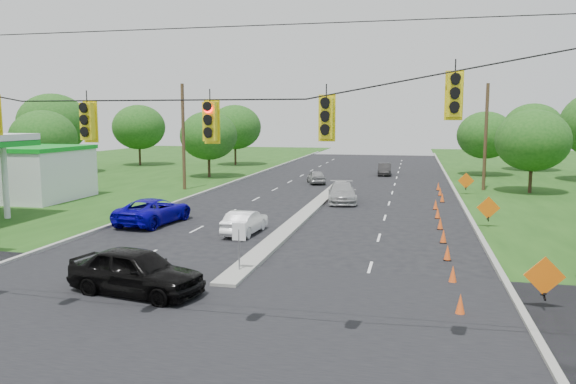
# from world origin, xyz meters

# --- Properties ---
(ground) EXTENTS (160.00, 160.00, 0.00)m
(ground) POSITION_xyz_m (0.00, 0.00, 0.00)
(ground) COLOR black
(ground) RESTS_ON ground
(cross_street) EXTENTS (160.00, 14.00, 0.02)m
(cross_street) POSITION_xyz_m (0.00, 0.00, 0.00)
(cross_street) COLOR black
(cross_street) RESTS_ON ground
(curb_left) EXTENTS (0.25, 110.00, 0.16)m
(curb_left) POSITION_xyz_m (-10.10, 30.00, 0.00)
(curb_left) COLOR gray
(curb_left) RESTS_ON ground
(curb_right) EXTENTS (0.25, 110.00, 0.16)m
(curb_right) POSITION_xyz_m (10.10, 30.00, 0.00)
(curb_right) COLOR gray
(curb_right) RESTS_ON ground
(median) EXTENTS (1.00, 34.00, 0.18)m
(median) POSITION_xyz_m (0.00, 21.00, 0.00)
(median) COLOR gray
(median) RESTS_ON ground
(median_sign) EXTENTS (0.55, 0.06, 2.05)m
(median_sign) POSITION_xyz_m (0.00, 6.00, 1.46)
(median_sign) COLOR gray
(median_sign) RESTS_ON ground
(signal_span) EXTENTS (25.60, 0.32, 9.00)m
(signal_span) POSITION_xyz_m (-0.05, -1.00, 4.97)
(signal_span) COLOR #422D1C
(signal_span) RESTS_ON ground
(utility_pole_far_left) EXTENTS (0.28, 0.28, 9.00)m
(utility_pole_far_left) POSITION_xyz_m (-12.50, 30.00, 4.50)
(utility_pole_far_left) COLOR #422D1C
(utility_pole_far_left) RESTS_ON ground
(utility_pole_far_right) EXTENTS (0.28, 0.28, 9.00)m
(utility_pole_far_right) POSITION_xyz_m (12.50, 35.00, 4.50)
(utility_pole_far_right) COLOR #422D1C
(utility_pole_far_right) RESTS_ON ground
(cone_0) EXTENTS (0.32, 0.32, 0.70)m
(cone_0) POSITION_xyz_m (8.18, 3.00, 0.35)
(cone_0) COLOR #FF5A1B
(cone_0) RESTS_ON ground
(cone_1) EXTENTS (0.32, 0.32, 0.70)m
(cone_1) POSITION_xyz_m (8.18, 6.50, 0.35)
(cone_1) COLOR #FF5A1B
(cone_1) RESTS_ON ground
(cone_2) EXTENTS (0.32, 0.32, 0.70)m
(cone_2) POSITION_xyz_m (8.18, 10.00, 0.35)
(cone_2) COLOR #FF5A1B
(cone_2) RESTS_ON ground
(cone_3) EXTENTS (0.32, 0.32, 0.70)m
(cone_3) POSITION_xyz_m (8.18, 13.50, 0.35)
(cone_3) COLOR #FF5A1B
(cone_3) RESTS_ON ground
(cone_4) EXTENTS (0.32, 0.32, 0.70)m
(cone_4) POSITION_xyz_m (8.18, 17.00, 0.35)
(cone_4) COLOR #FF5A1B
(cone_4) RESTS_ON ground
(cone_5) EXTENTS (0.32, 0.32, 0.70)m
(cone_5) POSITION_xyz_m (8.18, 20.50, 0.35)
(cone_5) COLOR #FF5A1B
(cone_5) RESTS_ON ground
(cone_6) EXTENTS (0.32, 0.32, 0.70)m
(cone_6) POSITION_xyz_m (8.18, 24.00, 0.35)
(cone_6) COLOR #FF5A1B
(cone_6) RESTS_ON ground
(cone_7) EXTENTS (0.32, 0.32, 0.70)m
(cone_7) POSITION_xyz_m (8.78, 27.50, 0.35)
(cone_7) COLOR #FF5A1B
(cone_7) RESTS_ON ground
(cone_8) EXTENTS (0.32, 0.32, 0.70)m
(cone_8) POSITION_xyz_m (8.78, 31.00, 0.35)
(cone_8) COLOR #FF5A1B
(cone_8) RESTS_ON ground
(cone_9) EXTENTS (0.32, 0.32, 0.70)m
(cone_9) POSITION_xyz_m (8.78, 34.50, 0.35)
(cone_9) COLOR #FF5A1B
(cone_9) RESTS_ON ground
(work_sign_0) EXTENTS (1.27, 0.58, 1.37)m
(work_sign_0) POSITION_xyz_m (10.80, 4.00, 1.09)
(work_sign_0) COLOR black
(work_sign_0) RESTS_ON ground
(work_sign_1) EXTENTS (1.27, 0.58, 1.37)m
(work_sign_1) POSITION_xyz_m (10.80, 18.00, 1.09)
(work_sign_1) COLOR black
(work_sign_1) RESTS_ON ground
(work_sign_2) EXTENTS (1.27, 0.58, 1.37)m
(work_sign_2) POSITION_xyz_m (10.80, 32.00, 1.09)
(work_sign_2) COLOR black
(work_sign_2) RESTS_ON ground
(tree_2) EXTENTS (5.88, 5.88, 6.86)m
(tree_2) POSITION_xyz_m (-26.00, 30.00, 4.34)
(tree_2) COLOR black
(tree_2) RESTS_ON ground
(tree_3) EXTENTS (7.56, 7.56, 8.82)m
(tree_3) POSITION_xyz_m (-32.00, 40.00, 5.58)
(tree_3) COLOR black
(tree_3) RESTS_ON ground
(tree_4) EXTENTS (6.72, 6.72, 7.84)m
(tree_4) POSITION_xyz_m (-28.00, 52.00, 4.96)
(tree_4) COLOR black
(tree_4) RESTS_ON ground
(tree_5) EXTENTS (5.88, 5.88, 6.86)m
(tree_5) POSITION_xyz_m (-14.00, 40.00, 4.34)
(tree_5) COLOR black
(tree_5) RESTS_ON ground
(tree_6) EXTENTS (6.72, 6.72, 7.84)m
(tree_6) POSITION_xyz_m (-16.00, 55.00, 4.96)
(tree_6) COLOR black
(tree_6) RESTS_ON ground
(tree_9) EXTENTS (5.88, 5.88, 6.86)m
(tree_9) POSITION_xyz_m (16.00, 34.00, 4.34)
(tree_9) COLOR black
(tree_9) RESTS_ON ground
(tree_11) EXTENTS (6.72, 6.72, 7.84)m
(tree_11) POSITION_xyz_m (20.00, 55.00, 4.96)
(tree_11) COLOR black
(tree_11) RESTS_ON ground
(tree_12) EXTENTS (5.88, 5.88, 6.86)m
(tree_12) POSITION_xyz_m (14.00, 48.00, 4.34)
(tree_12) COLOR black
(tree_12) RESTS_ON ground
(black_sedan) EXTENTS (5.20, 2.86, 1.68)m
(black_sedan) POSITION_xyz_m (-2.71, 2.69, 0.84)
(black_sedan) COLOR black
(black_sedan) RESTS_ON ground
(white_sedan) EXTENTS (1.57, 3.94, 1.27)m
(white_sedan) POSITION_xyz_m (-2.05, 13.49, 0.64)
(white_sedan) COLOR white
(white_sedan) RESTS_ON ground
(blue_pickup) EXTENTS (3.15, 5.72, 1.52)m
(blue_pickup) POSITION_xyz_m (-8.09, 15.11, 0.76)
(blue_pickup) COLOR #0B00A6
(blue_pickup) RESTS_ON ground
(silver_car_far) EXTENTS (2.74, 5.24, 1.45)m
(silver_car_far) POSITION_xyz_m (1.61, 25.77, 0.72)
(silver_car_far) COLOR #A0A0A0
(silver_car_far) RESTS_ON ground
(silver_car_oncoming) EXTENTS (2.53, 3.96, 1.26)m
(silver_car_oncoming) POSITION_xyz_m (-2.25, 37.12, 0.63)
(silver_car_oncoming) COLOR gray
(silver_car_oncoming) RESTS_ON ground
(dark_car_receding) EXTENTS (1.50, 3.96, 1.29)m
(dark_car_receding) POSITION_xyz_m (3.63, 46.45, 0.64)
(dark_car_receding) COLOR black
(dark_car_receding) RESTS_ON ground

